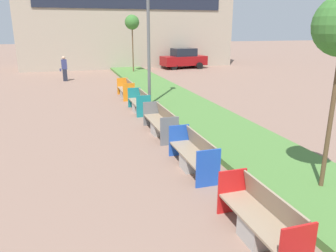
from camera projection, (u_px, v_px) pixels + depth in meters
planter_grass_strip at (234, 137)px, 11.23m from camera, size 2.80×120.00×0.18m
building_backdrop at (127, 10)px, 31.78m from camera, size 20.01×5.80×10.71m
bench_red_frame at (260, 222)px, 5.79m from camera, size 0.65×2.05×0.94m
bench_blue_frame at (193, 156)px, 8.76m from camera, size 0.65×2.17×0.94m
bench_grey_frame at (161, 124)px, 11.68m from camera, size 0.65×2.43×0.94m
bench_teal_frame at (140, 104)px, 14.84m from camera, size 0.65×1.99×0.94m
bench_orange_frame at (126, 91)px, 17.90m from camera, size 0.65×2.03×0.94m
street_lamp_post at (148, 8)px, 14.35m from camera, size 0.24×0.44×8.22m
sapling_tree_far at (132, 23)px, 26.28m from camera, size 1.17×1.17×4.70m
pedestrian_walking at (64, 68)px, 23.33m from camera, size 0.53×0.24×1.77m
parked_car_distant at (184, 59)px, 30.75m from camera, size 4.37×2.21×1.86m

